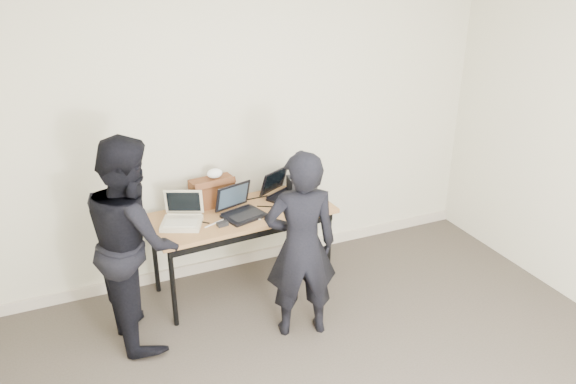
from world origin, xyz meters
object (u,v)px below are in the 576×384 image
laptop_beige (182,218)px  person_typist (301,246)px  leather_satchel (212,191)px  person_observer (133,241)px  laptop_center (240,208)px  laptop_right (283,191)px  desk (242,219)px  equipment_box (302,185)px

laptop_beige → person_typist: bearing=-22.7°
leather_satchel → laptop_beige: bearing=-150.9°
leather_satchel → person_observer: person_observer is taller
laptop_beige → laptop_center: (0.47, -0.03, 0.01)m
laptop_center → laptop_right: bearing=5.7°
desk → person_observer: (-0.92, -0.27, 0.13)m
laptop_right → leather_satchel: (-0.61, 0.07, 0.07)m
laptop_right → person_typist: person_typist is taller
laptop_beige → laptop_right: bearing=33.5°
laptop_center → leather_satchel: bearing=103.2°
person_typist → person_observer: size_ratio=0.93×
laptop_right → leather_satchel: 0.62m
person_typist → laptop_beige: bearing=-33.7°
laptop_center → leather_satchel: size_ratio=1.03×
equipment_box → laptop_right: bearing=-169.6°
laptop_center → person_typist: person_typist is taller
laptop_beige → person_typist: (0.69, -0.73, -0.03)m
desk → leather_satchel: size_ratio=4.06×
laptop_center → person_typist: 0.74m
laptop_beige → laptop_center: size_ratio=1.02×
laptop_center → equipment_box: (0.66, 0.23, 0.01)m
person_typist → laptop_center: bearing=-59.5°
equipment_box → person_observer: person_observer is taller
laptop_center → person_observer: person_observer is taller
equipment_box → person_observer: (-1.55, -0.47, 0.00)m
laptop_center → person_typist: (0.22, -0.70, -0.04)m
laptop_center → person_observer: bearing=178.2°
laptop_center → equipment_box: 0.70m
desk → equipment_box: 0.67m
equipment_box → desk: bearing=-163.0°
desk → equipment_box: (0.63, 0.19, 0.13)m
laptop_beige → laptop_right: laptop_beige is taller
equipment_box → laptop_beige: bearing=-170.1°
laptop_center → laptop_right: laptop_center is taller
laptop_beige → equipment_box: 1.15m
laptop_beige → leather_satchel: bearing=59.8°
desk → equipment_box: equipment_box is taller
leather_satchel → equipment_box: leather_satchel is taller
equipment_box → person_typist: size_ratio=0.16×
person_observer → laptop_right: bearing=-78.0°
laptop_center → equipment_box: size_ratio=1.69×
leather_satchel → person_typist: person_typist is taller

